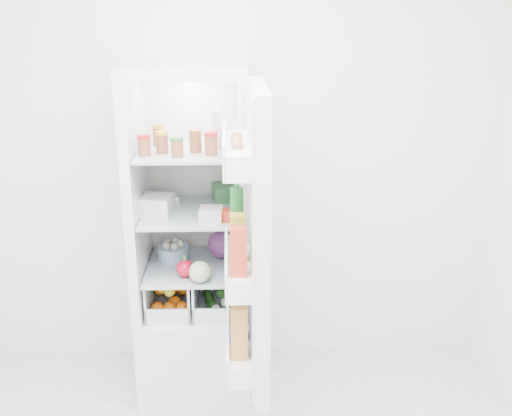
{
  "coord_description": "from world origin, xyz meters",
  "views": [
    {
      "loc": [
        0.06,
        -1.63,
        2.05
      ],
      "look_at": [
        0.13,
        0.95,
        1.15
      ],
      "focal_mm": 40.0,
      "sensor_mm": 36.0,
      "label": 1
    }
  ],
  "objects_px": {
    "refrigerator": "(195,273)",
    "red_cabbage": "(222,244)",
    "fridge_door": "(252,247)",
    "mushroom_bowl": "(173,253)"
  },
  "relations": [
    {
      "from": "refrigerator",
      "to": "red_cabbage",
      "type": "relative_size",
      "value": 11.45
    },
    {
      "from": "refrigerator",
      "to": "red_cabbage",
      "type": "height_order",
      "value": "refrigerator"
    },
    {
      "from": "refrigerator",
      "to": "fridge_door",
      "type": "bearing_deg",
      "value": -64.31
    },
    {
      "from": "red_cabbage",
      "to": "mushroom_bowl",
      "type": "xyz_separation_m",
      "value": [
        -0.27,
        -0.02,
        -0.04
      ]
    },
    {
      "from": "refrigerator",
      "to": "red_cabbage",
      "type": "xyz_separation_m",
      "value": [
        0.15,
        0.03,
        0.16
      ]
    },
    {
      "from": "refrigerator",
      "to": "fridge_door",
      "type": "xyz_separation_m",
      "value": [
        0.31,
        -0.64,
        0.43
      ]
    },
    {
      "from": "fridge_door",
      "to": "refrigerator",
      "type": "bearing_deg",
      "value": 24.54
    },
    {
      "from": "red_cabbage",
      "to": "fridge_door",
      "type": "relative_size",
      "value": 0.12
    },
    {
      "from": "mushroom_bowl",
      "to": "fridge_door",
      "type": "relative_size",
      "value": 0.13
    },
    {
      "from": "refrigerator",
      "to": "mushroom_bowl",
      "type": "relative_size",
      "value": 10.69
    }
  ]
}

